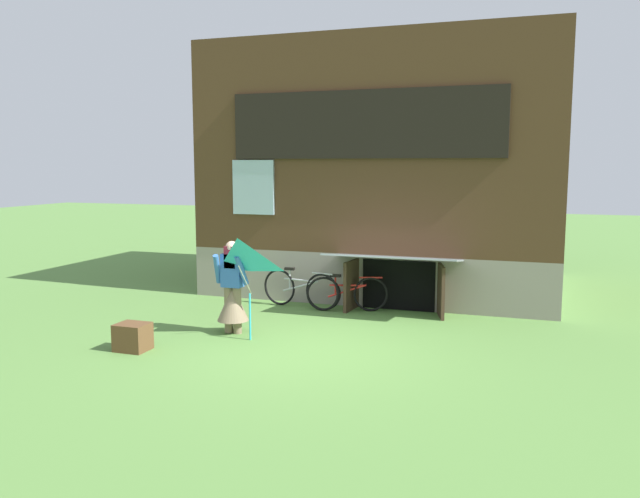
# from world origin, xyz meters

# --- Properties ---
(ground_plane) EXTENTS (60.00, 60.00, 0.00)m
(ground_plane) POSITION_xyz_m (0.00, 0.00, 0.00)
(ground_plane) COLOR #56843D
(log_house) EXTENTS (7.33, 6.29, 5.30)m
(log_house) POSITION_xyz_m (0.00, 5.58, 2.65)
(log_house) COLOR gray
(log_house) RESTS_ON ground_plane
(person) EXTENTS (0.61, 0.52, 1.54)m
(person) POSITION_xyz_m (-1.52, 0.41, 0.65)
(person) COLOR #7F6B51
(person) RESTS_ON ground_plane
(kite) EXTENTS (0.83, 0.75, 1.59)m
(kite) POSITION_xyz_m (-1.18, -0.07, 1.27)
(kite) COLOR #2DB2CC
(kite) RESTS_ON ground_plane
(bicycle_red) EXTENTS (1.51, 0.47, 0.71)m
(bicycle_red) POSITION_xyz_m (-0.19, 2.56, 0.35)
(bicycle_red) COLOR black
(bicycle_red) RESTS_ON ground_plane
(bicycle_silver) EXTENTS (1.68, 0.38, 0.78)m
(bicycle_silver) POSITION_xyz_m (-1.13, 2.55, 0.38)
(bicycle_silver) COLOR black
(bicycle_silver) RESTS_ON ground_plane
(wooden_crate) EXTENTS (0.47, 0.40, 0.41)m
(wooden_crate) POSITION_xyz_m (-2.50, -0.97, 0.21)
(wooden_crate) COLOR brown
(wooden_crate) RESTS_ON ground_plane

